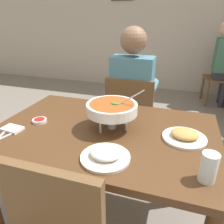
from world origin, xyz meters
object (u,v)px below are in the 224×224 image
sauce_dish (40,120)px  appetizer_plate (184,136)px  drink_glass (208,169)px  rice_plate (105,155)px  diner_main (133,92)px  curry_bowl (112,109)px  dining_table_main (105,144)px  chair_diner_main (131,117)px  patron_bg_middle (224,60)px

sauce_dish → appetizer_plate: bearing=4.4°
sauce_dish → drink_glass: size_ratio=0.69×
rice_plate → sauce_dish: (-0.53, 0.24, -0.01)m
diner_main → rice_plate: bearing=-84.2°
curry_bowl → drink_glass: 0.61m
dining_table_main → rice_plate: rice_plate is taller
rice_plate → curry_bowl: bearing=102.2°
chair_diner_main → appetizer_plate: bearing=-56.4°
chair_diner_main → sauce_dish: 0.91m
appetizer_plate → chair_diner_main: bearing=123.6°
diner_main → sauce_dish: diner_main is taller
dining_table_main → diner_main: bearing=90.0°
rice_plate → patron_bg_middle: size_ratio=0.18×
drink_glass → sauce_dish: bearing=165.9°
curry_bowl → sauce_dish: (-0.47, -0.07, -0.12)m
appetizer_plate → dining_table_main: bearing=-176.4°
appetizer_plate → sauce_dish: 0.89m
diner_main → appetizer_plate: diner_main is taller
patron_bg_middle → curry_bowl: bearing=-109.8°
chair_diner_main → drink_glass: size_ratio=6.92×
chair_diner_main → appetizer_plate: chair_diner_main is taller
curry_bowl → rice_plate: (0.07, -0.30, -0.11)m
drink_glass → patron_bg_middle: bearing=81.4°
dining_table_main → curry_bowl: 0.24m
drink_glass → patron_bg_middle: patron_bg_middle is taller
patron_bg_middle → drink_glass: bearing=-98.6°
diner_main → drink_glass: diner_main is taller
rice_plate → sauce_dish: 0.58m
dining_table_main → appetizer_plate: appetizer_plate is taller
dining_table_main → drink_glass: 0.64m
curry_bowl → rice_plate: bearing=-77.8°
diner_main → drink_glass: (0.55, -1.04, 0.07)m
chair_diner_main → diner_main: (0.00, 0.03, 0.24)m
dining_table_main → rice_plate: size_ratio=5.50×
chair_diner_main → patron_bg_middle: patron_bg_middle is taller
dining_table_main → patron_bg_middle: 2.91m
curry_bowl → drink_glass: (0.51, -0.31, -0.07)m
sauce_dish → drink_glass: bearing=-14.1°
chair_diner_main → patron_bg_middle: (1.01, 2.00, 0.24)m
curry_bowl → diner_main: bearing=93.1°
chair_diner_main → curry_bowl: bearing=-86.8°
dining_table_main → curry_bowl: curry_bowl is taller
drink_glass → curry_bowl: bearing=148.6°
diner_main → curry_bowl: (0.04, -0.73, 0.14)m
appetizer_plate → drink_glass: drink_glass is taller
dining_table_main → rice_plate: bearing=-69.2°
curry_bowl → appetizer_plate: 0.44m
dining_table_main → appetizer_plate: (0.46, 0.03, 0.13)m
dining_table_main → diner_main: size_ratio=1.01×
dining_table_main → curry_bowl: size_ratio=3.97×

